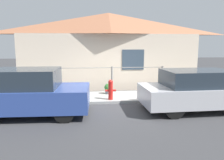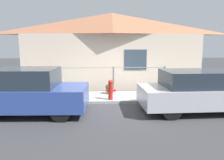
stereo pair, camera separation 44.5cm
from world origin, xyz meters
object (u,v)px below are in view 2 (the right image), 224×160
Objects in this scene: car_left at (29,92)px; fire_hydrant at (111,89)px; potted_plant_near_hydrant at (109,88)px; car_right at (200,91)px.

car_left reaches higher than fire_hydrant.
potted_plant_near_hydrant is (2.75, 2.43, -0.39)m from car_left.
fire_hydrant is 1.07m from potted_plant_near_hydrant.
fire_hydrant is at bearing 28.25° from car_left.
car_left is 3.69m from potted_plant_near_hydrant.
potted_plant_near_hydrant is at bearing 139.89° from car_right.
car_left is 5.78m from car_right.
car_right is 3.90m from potted_plant_near_hydrant.
potted_plant_near_hydrant is (-3.03, 2.43, -0.36)m from car_right.
car_left is at bearing -153.55° from fire_hydrant.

